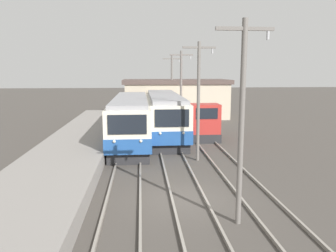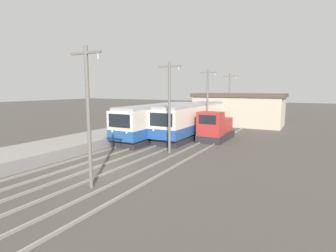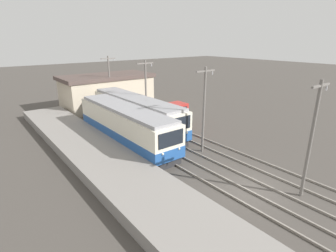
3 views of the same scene
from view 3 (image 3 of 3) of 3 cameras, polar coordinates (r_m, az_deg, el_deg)
The scene contains 13 objects.
ground_plane at distance 18.57m, azimuth 17.63°, elevation -12.73°, with size 200.00×200.00×0.00m, color #47423D.
platform_left at distance 14.35m, azimuth 2.43°, elevation -20.02°, with size 4.50×54.00×0.85m, color gray.
track_left at distance 16.72m, azimuth 12.35°, elevation -15.73°, with size 1.54×60.00×0.14m.
track_center at distance 18.69m, azimuth 18.01°, elevation -12.32°, with size 1.54×60.00×0.14m.
track_right at distance 21.00m, azimuth 22.72°, elevation -9.31°, with size 1.54×60.00×0.14m.
commuter_train_left at distance 24.48m, azimuth -9.29°, elevation -0.11°, with size 2.84×13.63×3.56m.
commuter_train_center at distance 28.00m, azimuth -6.96°, elevation 2.41°, with size 2.84×14.47×3.59m.
shunting_locomotive at distance 28.73m, azimuth -0.46°, elevation 2.00°, with size 2.40×5.51×3.00m.
catenary_mast_near at distance 17.34m, azimuth 28.77°, elevation -2.02°, with size 2.00×0.20×7.28m.
catenary_mast_mid at distance 21.92m, azimuth 7.84°, elevation 4.06°, with size 2.00×0.20×7.28m.
catenary_mast_far at distance 28.47m, azimuth -4.82°, elevation 7.49°, with size 2.00×0.20×7.28m.
catenary_mast_distant at distance 35.94m, azimuth -12.59°, elevation 9.41°, with size 2.00×0.20×7.28m.
station_building at distance 38.67m, azimuth -13.06°, elevation 7.50°, with size 12.60×6.30×4.57m.
Camera 3 is at (-13.63, -8.48, 9.35)m, focal length 28.00 mm.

